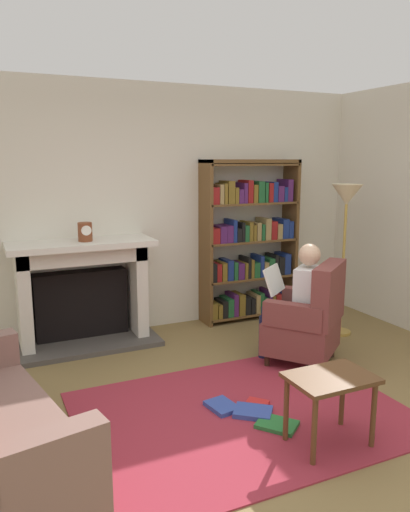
# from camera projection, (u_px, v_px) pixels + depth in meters

# --- Properties ---
(ground) EXTENTS (14.00, 14.00, 0.00)m
(ground) POSITION_uv_depth(u_px,v_px,m) (263.00, 434.00, 3.47)
(ground) COLOR olive
(back_wall) EXTENTS (5.60, 0.10, 2.70)m
(back_wall) POSITION_uv_depth(u_px,v_px,m) (146.00, 209.00, 5.49)
(back_wall) COLOR silver
(back_wall) RESTS_ON ground
(area_rug) EXTENTS (2.40, 1.80, 0.01)m
(area_rug) POSITION_uv_depth(u_px,v_px,m) (243.00, 414.00, 3.74)
(area_rug) COLOR maroon
(area_rug) RESTS_ON ground
(fireplace) EXTENTS (1.47, 0.64, 1.09)m
(fireplace) POSITION_uv_depth(u_px,v_px,m) (82.00, 289.00, 5.09)
(fireplace) COLOR #4C4742
(fireplace) RESTS_ON ground
(mantel_clock) EXTENTS (0.14, 0.14, 0.19)m
(mantel_clock) POSITION_uv_depth(u_px,v_px,m) (85.00, 232.00, 4.90)
(mantel_clock) COLOR brown
(mantel_clock) RESTS_ON fireplace
(bookshelf) EXTENTS (1.18, 0.32, 1.89)m
(bookshelf) POSITION_uv_depth(u_px,v_px,m) (250.00, 243.00, 5.87)
(bookshelf) COLOR brown
(bookshelf) RESTS_ON ground
(armchair_reading) EXTENTS (0.89, 0.88, 0.97)m
(armchair_reading) POSITION_uv_depth(u_px,v_px,m) (309.00, 320.00, 4.61)
(armchair_reading) COLOR #331E14
(armchair_reading) RESTS_ON ground
(seated_reader) EXTENTS (0.57, 0.59, 1.14)m
(seated_reader) POSITION_uv_depth(u_px,v_px,m) (297.00, 298.00, 4.62)
(seated_reader) COLOR silver
(seated_reader) RESTS_ON ground
(side_table) EXTENTS (0.56, 0.39, 0.49)m
(side_table) POSITION_uv_depth(u_px,v_px,m) (331.00, 387.00, 3.27)
(side_table) COLOR brown
(side_table) RESTS_ON ground
(scattered_books) EXTENTS (0.52, 0.71, 0.04)m
(scattered_books) POSITION_uv_depth(u_px,v_px,m) (251.00, 413.00, 3.71)
(scattered_books) COLOR #267233
(scattered_books) RESTS_ON area_rug
(floor_lamp) EXTENTS (0.32, 0.32, 1.64)m
(floor_lamp) POSITION_uv_depth(u_px,v_px,m) (346.00, 208.00, 5.22)
(floor_lamp) COLOR #B7933F
(floor_lamp) RESTS_ON ground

